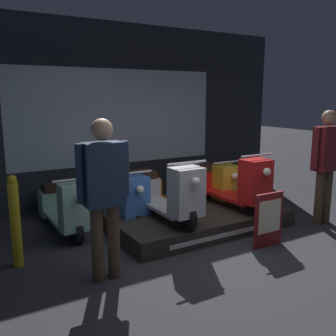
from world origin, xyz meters
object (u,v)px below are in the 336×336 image
(scooter_backrow_3, at_px, (206,186))
(person_right_browsing, at_px, (326,158))
(scooter_backrow_1, at_px, (118,199))
(scooter_display_left, at_px, (164,193))
(scooter_display_right, at_px, (229,183))
(price_sign_board, at_px, (268,220))
(scooter_backrow_0, at_px, (64,207))
(street_bollard, at_px, (15,222))
(person_left_browsing, at_px, (104,188))
(scooter_backrow_2, at_px, (165,192))

(scooter_backrow_3, bearing_deg, person_right_browsing, -60.58)
(scooter_backrow_1, bearing_deg, scooter_display_left, -70.07)
(scooter_display_right, xyz_separation_m, scooter_backrow_1, (-1.48, 0.88, -0.25))
(scooter_backrow_3, relative_size, price_sign_board, 2.31)
(scooter_backrow_3, distance_m, person_right_browsing, 2.06)
(scooter_display_left, height_order, price_sign_board, scooter_display_left)
(scooter_backrow_0, height_order, street_bollard, street_bollard)
(scooter_backrow_1, relative_size, person_left_browsing, 0.96)
(scooter_display_left, bearing_deg, person_left_browsing, -145.16)
(scooter_display_right, xyz_separation_m, person_left_browsing, (-2.35, -0.82, 0.41))
(person_right_browsing, height_order, price_sign_board, person_right_browsing)
(scooter_backrow_1, xyz_separation_m, scooter_backrow_2, (0.84, 0.00, 0.00))
(scooter_backrow_1, height_order, scooter_backrow_3, same)
(scooter_backrow_3, distance_m, street_bollard, 3.44)
(scooter_display_right, height_order, scooter_backrow_1, scooter_display_right)
(scooter_display_left, height_order, person_right_browsing, person_right_browsing)
(price_sign_board, height_order, street_bollard, street_bollard)
(scooter_backrow_1, relative_size, street_bollard, 1.54)
(scooter_backrow_0, xyz_separation_m, scooter_backrow_3, (2.53, 0.00, 0.00))
(street_bollard, bearing_deg, scooter_display_right, 0.42)
(scooter_backrow_2, distance_m, price_sign_board, 1.99)
(scooter_backrow_0, distance_m, scooter_backrow_2, 1.69)
(scooter_display_left, relative_size, person_left_browsing, 0.96)
(scooter_backrow_0, bearing_deg, person_left_browsing, -90.75)
(scooter_backrow_0, relative_size, person_left_browsing, 0.96)
(scooter_backrow_2, height_order, street_bollard, street_bollard)
(street_bollard, bearing_deg, scooter_backrow_3, 15.15)
(price_sign_board, bearing_deg, scooter_backrow_0, 137.21)
(person_left_browsing, height_order, person_right_browsing, person_right_browsing)
(person_right_browsing, bearing_deg, street_bollard, 169.39)
(scooter_backrow_2, relative_size, price_sign_board, 2.31)
(scooter_backrow_2, distance_m, scooter_backrow_3, 0.84)
(person_right_browsing, relative_size, price_sign_board, 2.41)
(scooter_backrow_1, bearing_deg, price_sign_board, -57.14)
(scooter_display_left, distance_m, scooter_backrow_3, 1.65)
(scooter_backrow_0, relative_size, price_sign_board, 2.31)
(scooter_display_right, relative_size, person_left_browsing, 0.96)
(scooter_backrow_0, bearing_deg, scooter_backrow_3, 0.00)
(scooter_display_left, relative_size, scooter_backrow_0, 1.00)
(scooter_display_left, relative_size, scooter_backrow_1, 1.00)
(street_bollard, bearing_deg, price_sign_board, -19.91)
(street_bollard, bearing_deg, scooter_backrow_0, 48.82)
(scooter_display_left, xyz_separation_m, scooter_backrow_0, (-1.16, 0.88, -0.25))
(scooter_backrow_3, xyz_separation_m, person_left_browsing, (-2.56, -1.70, 0.65))
(scooter_backrow_0, relative_size, scooter_backrow_1, 1.00)
(scooter_display_left, bearing_deg, scooter_backrow_2, 58.95)
(person_right_browsing, bearing_deg, scooter_backrow_3, 119.42)
(scooter_backrow_0, distance_m, street_bollard, 1.21)
(scooter_display_left, bearing_deg, scooter_backrow_0, 143.00)
(scooter_backrow_3, bearing_deg, scooter_backrow_0, 180.00)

